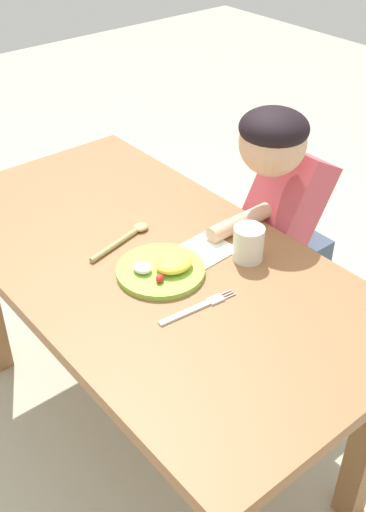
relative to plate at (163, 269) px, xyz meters
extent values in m
plane|color=#B3B19A|center=(-0.09, 0.01, -0.72)|extent=(8.00, 8.00, 0.00)
cube|color=#92613A|center=(-0.09, 0.01, -0.03)|extent=(1.38, 0.72, 0.04)
cube|color=olive|center=(-0.68, 0.28, -0.38)|extent=(0.07, 0.07, 0.67)
cylinder|color=#8BBD3E|center=(0.00, 0.00, -0.01)|extent=(0.23, 0.23, 0.02)
ellipsoid|color=yellow|center=(0.02, 0.02, 0.02)|extent=(0.08, 0.10, 0.03)
ellipsoid|color=red|center=(0.04, -0.04, 0.01)|extent=(0.03, 0.03, 0.02)
ellipsoid|color=white|center=(-0.02, -0.05, 0.01)|extent=(0.05, 0.04, 0.02)
cube|color=silver|center=(0.16, -0.06, -0.01)|extent=(0.03, 0.14, 0.01)
cube|color=silver|center=(0.17, 0.03, -0.01)|extent=(0.03, 0.04, 0.01)
cylinder|color=silver|center=(0.18, 0.07, -0.01)|extent=(0.01, 0.03, 0.00)
cylinder|color=silver|center=(0.17, 0.07, -0.01)|extent=(0.01, 0.03, 0.00)
cylinder|color=silver|center=(0.16, 0.07, -0.01)|extent=(0.01, 0.03, 0.00)
cylinder|color=tan|center=(-0.17, -0.03, -0.01)|extent=(0.06, 0.17, 0.02)
ellipsoid|color=tan|center=(-0.20, 0.08, -0.01)|extent=(0.05, 0.05, 0.02)
cylinder|color=silver|center=(0.09, 0.21, 0.03)|extent=(0.08, 0.08, 0.09)
cube|color=#405066|center=(-0.02, 0.55, -0.43)|extent=(0.19, 0.15, 0.57)
cube|color=#CC4C59|center=(-0.02, 0.48, -0.01)|extent=(0.18, 0.27, 0.35)
sphere|color=#D8A884|center=(-0.02, 0.40, 0.22)|extent=(0.19, 0.19, 0.19)
ellipsoid|color=black|center=(-0.02, 0.40, 0.26)|extent=(0.19, 0.19, 0.10)
cylinder|color=#D8A884|center=(-0.02, 0.29, 0.01)|extent=(0.05, 0.21, 0.05)
cube|color=white|center=(-0.01, 0.15, -0.01)|extent=(0.13, 0.15, 0.00)
camera|label=1|loc=(0.99, -0.74, 0.93)|focal=42.80mm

